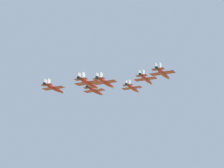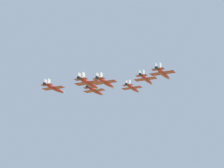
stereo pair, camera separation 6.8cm
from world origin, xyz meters
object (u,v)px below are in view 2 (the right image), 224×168
jet_lead (133,88)px  jet_left_outer (54,88)px  jet_slot_rear (106,82)px  jet_trailing (89,83)px  jet_left_wingman (95,91)px  jet_right_outer (163,73)px  jet_right_wingman (146,79)px

jet_lead → jet_left_outer: jet_lead is taller
jet_lead → jet_slot_rear: bearing=-178.9°
jet_lead → jet_slot_rear: 28.52m
jet_trailing → jet_left_wingman: bearing=23.9°
jet_lead → jet_slot_rear: (9.53, 26.37, -5.23)m
jet_lead → jet_right_outer: jet_lead is taller
jet_left_outer → jet_trailing: size_ratio=1.01×
jet_left_wingman → jet_slot_rear: size_ratio=0.99×
jet_right_wingman → jet_left_outer: 38.53m
jet_left_outer → jet_right_outer: (-44.83, 16.19, -0.21)m
jet_slot_rear → jet_lead: bearing=1.0°
jet_lead → jet_left_wingman: size_ratio=0.97×
jet_right_wingman → jet_right_outer: 18.71m
jet_right_wingman → jet_lead: bearing=39.8°
jet_lead → jet_slot_rear: size_ratio=0.96×
jet_left_wingman → jet_right_outer: bearing=-110.5°
jet_right_wingman → jet_left_wingman: bearing=89.5°
jet_right_wingman → jet_left_outer: size_ratio=0.97×
jet_left_outer → jet_slot_rear: size_ratio=1.01×
jet_trailing → jet_right_wingman: bearing=-22.2°
jet_right_wingman → jet_trailing: size_ratio=0.98×
jet_lead → jet_trailing: size_ratio=0.96×
jet_right_wingman → jet_slot_rear: jet_right_wingman is taller
jet_slot_rear → jet_right_outer: bearing=-89.0°
jet_lead → jet_left_wingman: (15.97, 9.14, -3.50)m
jet_slot_rear → jet_trailing: 14.64m
jet_right_wingman → jet_slot_rear: size_ratio=0.98×
jet_left_wingman → jet_right_wingman: jet_right_wingman is taller
jet_right_outer → jet_right_wingman: bearing=41.1°
jet_lead → jet_right_wingman: jet_lead is taller
jet_right_wingman → jet_trailing: 31.50m
jet_right_outer → jet_trailing: jet_right_outer is taller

